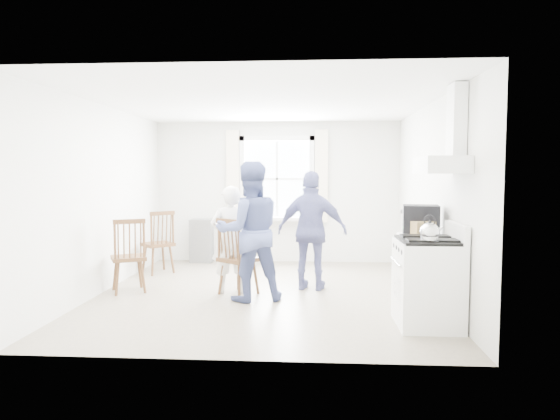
# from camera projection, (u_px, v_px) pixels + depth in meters

# --- Properties ---
(room_shell) EXTENTS (4.62, 5.12, 2.64)m
(room_shell) POSITION_uv_depth(u_px,v_px,m) (264.00, 199.00, 6.80)
(room_shell) COLOR gray
(room_shell) RESTS_ON ground
(window_assembly) EXTENTS (1.88, 0.24, 1.70)m
(window_assembly) POSITION_uv_depth(u_px,v_px,m) (277.00, 184.00, 9.23)
(window_assembly) COLOR white
(window_assembly) RESTS_ON room_shell
(range_hood) EXTENTS (0.45, 0.76, 0.94)m
(range_hood) POSITION_uv_depth(u_px,v_px,m) (446.00, 150.00, 5.28)
(range_hood) COLOR white
(range_hood) RESTS_ON room_shell
(shelf_unit) EXTENTS (0.40, 0.30, 0.80)m
(shelf_unit) POSITION_uv_depth(u_px,v_px,m) (202.00, 241.00, 9.28)
(shelf_unit) COLOR slate
(shelf_unit) RESTS_ON ground
(gas_stove) EXTENTS (0.68, 0.76, 1.12)m
(gas_stove) POSITION_uv_depth(u_px,v_px,m) (428.00, 281.00, 5.40)
(gas_stove) COLOR white
(gas_stove) RESTS_ON ground
(kettle) EXTENTS (0.20, 0.20, 0.28)m
(kettle) POSITION_uv_depth(u_px,v_px,m) (429.00, 232.00, 5.15)
(kettle) COLOR silver
(kettle) RESTS_ON gas_stove
(low_cabinet) EXTENTS (0.50, 0.55, 0.90)m
(low_cabinet) POSITION_uv_depth(u_px,v_px,m) (420.00, 272.00, 6.09)
(low_cabinet) COLOR white
(low_cabinet) RESTS_ON ground
(stereo_stack) EXTENTS (0.47, 0.43, 0.37)m
(stereo_stack) POSITION_uv_depth(u_px,v_px,m) (421.00, 221.00, 6.00)
(stereo_stack) COLOR black
(stereo_stack) RESTS_ON low_cabinet
(cardboard_box) EXTENTS (0.36, 0.31, 0.19)m
(cardboard_box) POSITION_uv_depth(u_px,v_px,m) (423.00, 229.00, 5.86)
(cardboard_box) COLOR olive
(cardboard_box) RESTS_ON low_cabinet
(windsor_chair_a) EXTENTS (0.61, 0.61, 1.05)m
(windsor_chair_a) POSITION_uv_depth(u_px,v_px,m) (161.00, 235.00, 8.17)
(windsor_chair_a) COLOR #4C2E18
(windsor_chair_a) RESTS_ON ground
(windsor_chair_b) EXTENTS (0.62, 0.61, 1.06)m
(windsor_chair_b) POSITION_uv_depth(u_px,v_px,m) (232.00, 248.00, 6.70)
(windsor_chair_b) COLOR #4C2E18
(windsor_chair_b) RESTS_ON ground
(windsor_chair_c) EXTENTS (0.59, 0.58, 1.05)m
(windsor_chair_c) POSITION_uv_depth(u_px,v_px,m) (129.00, 248.00, 6.83)
(windsor_chair_c) COLOR #4C2E18
(windsor_chair_c) RESTS_ON ground
(person_left) EXTENTS (0.65, 0.65, 1.48)m
(person_left) POSITION_uv_depth(u_px,v_px,m) (231.00, 240.00, 6.86)
(person_left) COLOR white
(person_left) RESTS_ON ground
(person_mid) EXTENTS (1.11, 1.11, 1.81)m
(person_mid) POSITION_uv_depth(u_px,v_px,m) (250.00, 231.00, 6.45)
(person_mid) COLOR #4D598F
(person_mid) RESTS_ON ground
(person_right) EXTENTS (1.16, 1.16, 1.69)m
(person_right) POSITION_uv_depth(u_px,v_px,m) (312.00, 231.00, 7.05)
(person_right) COLOR navy
(person_right) RESTS_ON ground
(potted_plant) EXTENTS (0.21, 0.21, 0.37)m
(potted_plant) POSITION_uv_depth(u_px,v_px,m) (305.00, 207.00, 9.14)
(potted_plant) COLOR #306D30
(potted_plant) RESTS_ON window_assembly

